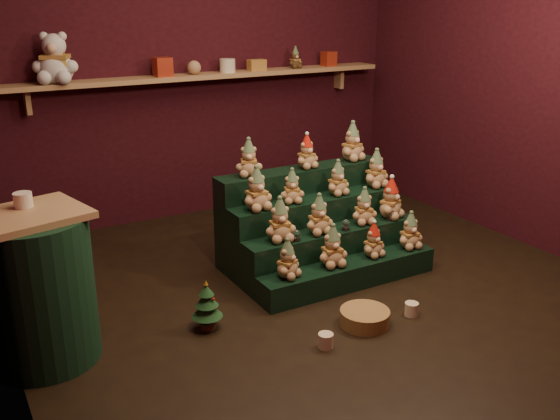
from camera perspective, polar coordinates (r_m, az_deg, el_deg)
ground at (r=4.47m, az=3.39°, el=-7.21°), size 4.00×4.00×0.00m
back_wall at (r=5.86m, az=-7.61°, el=13.22°), size 4.00×0.10×2.80m
right_wall at (r=5.45m, az=22.47°, el=11.56°), size 0.10×4.00×2.80m
back_shelf at (r=5.71m, az=-6.87°, el=12.03°), size 3.60×0.26×0.24m
riser_tier_front at (r=4.50m, az=6.32°, el=-5.84°), size 1.40×0.22×0.18m
riser_tier_midfront at (r=4.63m, az=4.77°, el=-3.85°), size 1.40×0.22×0.36m
riser_tier_midback at (r=4.77m, az=3.30°, el=-1.97°), size 1.40×0.22×0.54m
riser_tier_back at (r=4.91m, az=1.93°, el=-0.20°), size 1.40×0.22×0.72m
teddy_0 at (r=4.17m, az=0.68°, el=-4.47°), size 0.25×0.24×0.27m
teddy_1 at (r=4.35m, az=4.82°, el=-3.29°), size 0.23×0.21×0.30m
teddy_2 at (r=4.55m, az=8.54°, el=-2.71°), size 0.21×0.19×0.25m
teddy_3 at (r=4.74m, az=11.82°, el=-1.84°), size 0.21×0.19×0.28m
teddy_4 at (r=4.29m, az=-0.01°, el=-0.88°), size 0.25×0.23×0.31m
teddy_5 at (r=4.43m, az=3.58°, el=-0.41°), size 0.22×0.20×0.29m
teddy_6 at (r=4.66m, az=7.69°, el=0.36°), size 0.23×0.21×0.27m
teddy_7 at (r=4.81m, az=10.09°, el=1.07°), size 0.28×0.27×0.31m
teddy_8 at (r=4.37m, az=-2.15°, el=1.96°), size 0.24×0.22×0.31m
teddy_9 at (r=4.53m, az=1.10°, el=2.19°), size 0.22×0.21×0.25m
teddy_10 at (r=4.73m, az=5.29°, el=2.94°), size 0.20×0.19×0.26m
teddy_11 at (r=4.96m, az=8.77°, el=3.77°), size 0.23×0.21×0.30m
teddy_12 at (r=4.55m, az=-2.87°, el=4.79°), size 0.25×0.24×0.28m
teddy_13 at (r=4.77m, az=2.46°, el=5.35°), size 0.20×0.18×0.26m
teddy_14 at (r=5.03m, az=6.63°, el=6.24°), size 0.26×0.24×0.30m
snow_globe_a at (r=4.33m, az=1.53°, el=-2.32°), size 0.06×0.06×0.08m
snow_globe_b at (r=4.54m, az=6.03°, el=-1.35°), size 0.06×0.06×0.08m
snow_globe_c at (r=4.79m, az=10.10°, el=-0.44°), size 0.06×0.06×0.09m
side_table at (r=3.73m, az=-21.29°, el=-6.71°), size 0.67×0.62×0.89m
table_ornament at (r=3.65m, az=-22.45°, el=0.86°), size 0.10×0.10×0.08m
mini_christmas_tree at (r=3.92m, az=-6.71°, el=-8.66°), size 0.19×0.19×0.33m
mug_left at (r=3.76m, az=4.20°, el=-11.84°), size 0.09×0.09×0.09m
mug_right at (r=4.19m, az=11.93°, el=-8.87°), size 0.09×0.09×0.09m
wicker_basket at (r=4.03m, az=7.75°, el=-9.71°), size 0.35×0.35×0.10m
white_bear at (r=5.29m, az=-19.92°, el=13.50°), size 0.45×0.43×0.49m
brown_bear at (r=6.09m, az=1.41°, el=13.74°), size 0.14×0.13×0.20m
gift_tin_red_a at (r=5.54m, az=-10.68°, el=12.73°), size 0.14×0.14×0.16m
gift_tin_cream at (r=5.77m, az=-4.82°, el=13.02°), size 0.14×0.14×0.12m
gift_tin_red_b at (r=6.31m, az=4.48°, el=13.62°), size 0.12×0.12×0.14m
shelf_plush_ball at (r=5.64m, az=-7.86°, el=12.78°), size 0.12×0.12×0.12m
scarf_gift_box at (r=5.90m, az=-2.14°, el=13.10°), size 0.16×0.10×0.10m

